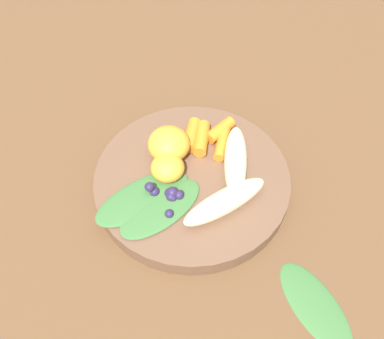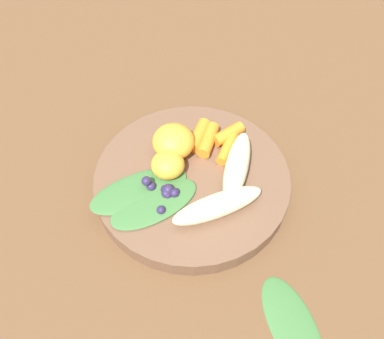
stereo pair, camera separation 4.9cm
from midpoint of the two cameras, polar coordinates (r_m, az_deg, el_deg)
ground_plane at (r=0.52m, az=2.70°, el=-2.51°), size 2.40×2.40×0.00m
bowl at (r=0.51m, az=2.76°, el=-1.71°), size 0.26×0.26×0.02m
banana_peeled_left at (r=0.49m, az=9.54°, el=0.34°), size 0.06×0.12×0.03m
banana_peeled_right at (r=0.46m, az=6.94°, el=-5.54°), size 0.09×0.11×0.03m
orange_segment_near at (r=0.49m, az=-0.75°, el=0.55°), size 0.04×0.04×0.03m
orange_segment_far at (r=0.50m, az=-0.00°, el=4.02°), size 0.06×0.06×0.04m
carrot_front at (r=0.52m, az=8.01°, el=3.16°), size 0.02×0.06×0.01m
carrot_mid_left at (r=0.53m, az=8.04°, el=5.10°), size 0.03×0.05×0.02m
carrot_mid_right at (r=0.52m, az=5.12°, el=4.24°), size 0.03×0.06×0.02m
carrot_rear at (r=0.53m, az=3.68°, el=4.92°), size 0.03×0.05×0.02m
blueberry_pile at (r=0.47m, az=-1.29°, el=-3.45°), size 0.05×0.04×0.02m
kale_leaf_left at (r=0.48m, az=-4.98°, el=-3.29°), size 0.11×0.14×0.00m
kale_leaf_right at (r=0.47m, az=-2.64°, el=-5.21°), size 0.10×0.13×0.00m
kale_leaf_stray at (r=0.46m, az=17.92°, el=-21.19°), size 0.12×0.11×0.01m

